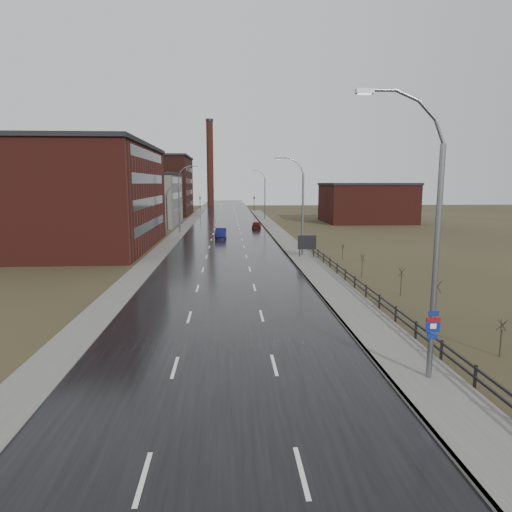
{
  "coord_description": "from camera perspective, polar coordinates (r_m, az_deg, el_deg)",
  "views": [
    {
      "loc": [
        0.22,
        -16.11,
        8.45
      ],
      "look_at": [
        2.3,
        17.85,
        3.0
      ],
      "focal_mm": 32.0,
      "sensor_mm": 36.0,
      "label": 1
    }
  ],
  "objects": [
    {
      "name": "shrub_f",
      "position": [
        51.99,
        10.79,
        0.58
      ],
      "size": [
        0.41,
        0.43,
        1.69
      ],
      "color": "#382D23",
      "rests_on": "ground"
    },
    {
      "name": "warehouse_far",
      "position": [
        126.27,
        -14.26,
        8.51
      ],
      "size": [
        26.52,
        24.48,
        15.5
      ],
      "color": "#331611",
      "rests_on": "ground"
    },
    {
      "name": "warehouse_mid",
      "position": [
        95.91,
        -14.56,
        6.91
      ],
      "size": [
        16.32,
        20.4,
        10.5
      ],
      "color": "slate",
      "rests_on": "ground"
    },
    {
      "name": "traffic_light_left",
      "position": [
        136.41,
        -7.02,
        7.42
      ],
      "size": [
        0.58,
        2.73,
        5.3
      ],
      "color": "black",
      "rests_on": "ground"
    },
    {
      "name": "building_right",
      "position": [
        102.71,
        13.61,
        6.51
      ],
      "size": [
        18.36,
        16.32,
        8.5
      ],
      "color": "#471914",
      "rests_on": "ground"
    },
    {
      "name": "streetlight_main",
      "position": [
        20.05,
        20.85,
        1.65
      ],
      "size": [
        3.91,
        0.29,
        12.11
      ],
      "color": "slate",
      "rests_on": "ground"
    },
    {
      "name": "streetlight_left",
      "position": [
        78.56,
        -9.36,
        7.08
      ],
      "size": [
        3.36,
        0.28,
        11.35
      ],
      "color": "slate",
      "rests_on": "ground"
    },
    {
      "name": "traffic_light_right",
      "position": [
        136.39,
        -0.24,
        7.48
      ],
      "size": [
        0.58,
        2.73,
        5.3
      ],
      "color": "black",
      "rests_on": "ground"
    },
    {
      "name": "smokestack",
      "position": [
        166.38,
        -5.77,
        11.49
      ],
      "size": [
        2.7,
        2.7,
        30.7
      ],
      "color": "#331611",
      "rests_on": "ground"
    },
    {
      "name": "sidewalk_right",
      "position": [
        52.47,
        5.73,
        -0.11
      ],
      "size": [
        3.2,
        180.0,
        0.18
      ],
      "primitive_type": "cube",
      "color": "#595651",
      "rests_on": "ground"
    },
    {
      "name": "shrub_c",
      "position": [
        29.94,
        21.59,
        -5.16
      ],
      "size": [
        0.62,
        0.66,
        2.65
      ],
      "color": "#382D23",
      "rests_on": "ground"
    },
    {
      "name": "curb_right",
      "position": [
        52.25,
        4.08,
        -0.13
      ],
      "size": [
        0.16,
        180.0,
        0.18
      ],
      "primitive_type": "cube",
      "color": "slate",
      "rests_on": "ground"
    },
    {
      "name": "ground",
      "position": [
        18.2,
        -4.0,
        -18.6
      ],
      "size": [
        320.0,
        320.0,
        0.0
      ],
      "primitive_type": "plane",
      "color": "#2D2819",
      "rests_on": "ground"
    },
    {
      "name": "shrub_b",
      "position": [
        25.63,
        28.32,
        -8.91
      ],
      "size": [
        0.46,
        0.48,
        1.9
      ],
      "color": "#382D23",
      "rests_on": "ground"
    },
    {
      "name": "streetlight_right_far",
      "position": [
        106.47,
        0.96,
        7.69
      ],
      "size": [
        3.36,
        0.28,
        11.35
      ],
      "color": "slate",
      "rests_on": "ground"
    },
    {
      "name": "sidewalk_left",
      "position": [
        77.04,
        -9.77,
        2.72
      ],
      "size": [
        2.4,
        260.0,
        0.12
      ],
      "primitive_type": "cube",
      "color": "#595651",
      "rests_on": "ground"
    },
    {
      "name": "shrub_d",
      "position": [
        36.29,
        17.7,
        -3.0
      ],
      "size": [
        0.5,
        0.53,
        2.11
      ],
      "color": "#382D23",
      "rests_on": "ground"
    },
    {
      "name": "guardrail",
      "position": [
        36.7,
        12.54,
        -3.29
      ],
      "size": [
        0.1,
        53.05,
        1.1
      ],
      "color": "black",
      "rests_on": "ground"
    },
    {
      "name": "billboard",
      "position": [
        51.88,
        6.38,
        1.63
      ],
      "size": [
        2.11,
        0.17,
        2.62
      ],
      "color": "black",
      "rests_on": "ground"
    },
    {
      "name": "shrub_e",
      "position": [
        42.18,
        13.13,
        -1.13
      ],
      "size": [
        0.51,
        0.53,
        2.13
      ],
      "color": "#382D23",
      "rests_on": "ground"
    },
    {
      "name": "car_near",
      "position": [
        70.46,
        -4.41,
        2.82
      ],
      "size": [
        1.78,
        4.71,
        1.54
      ],
      "primitive_type": "imported",
      "rotation": [
        0.0,
        0.0,
        -0.03
      ],
      "color": "#0E0E47",
      "rests_on": "ground"
    },
    {
      "name": "streetlight_right_mid",
      "position": [
        52.83,
        5.55,
        6.23
      ],
      "size": [
        3.36,
        0.28,
        11.35
      ],
      "color": "slate",
      "rests_on": "ground"
    },
    {
      "name": "road",
      "position": [
        76.58,
        -3.66,
        2.77
      ],
      "size": [
        14.0,
        300.0,
        0.06
      ],
      "primitive_type": "cube",
      "color": "black",
      "rests_on": "ground"
    },
    {
      "name": "car_far",
      "position": [
        85.17,
        0.06,
        3.88
      ],
      "size": [
        2.03,
        4.23,
        1.39
      ],
      "primitive_type": "imported",
      "rotation": [
        0.0,
        0.0,
        3.05
      ],
      "color": "#4D0C10",
      "rests_on": "ground"
    },
    {
      "name": "warehouse_near",
      "position": [
        64.71,
        -22.82,
        6.9
      ],
      "size": [
        22.44,
        28.56,
        13.5
      ],
      "color": "#471914",
      "rests_on": "ground"
    }
  ]
}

